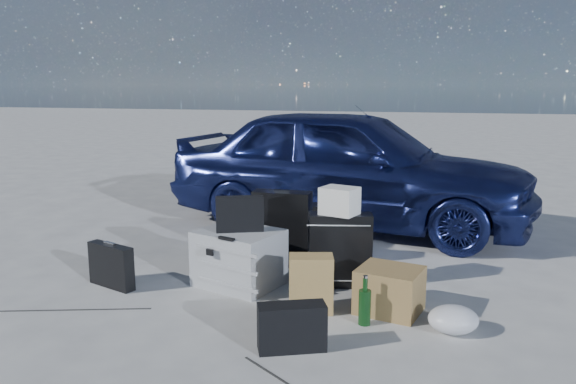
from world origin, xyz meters
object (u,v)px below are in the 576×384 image
object	(u,v)px
pelican_case	(239,258)
suitcase_right	(340,250)
briefcase	(111,266)
car	(350,166)
green_bottle	(365,301)
suitcase_left	(282,228)
cardboard_box	(390,290)
duffel_bag	(305,234)

from	to	relation	value
pelican_case	suitcase_right	xyz separation A→B (m)	(0.78, 0.19, 0.07)
briefcase	suitcase_right	xyz separation A→B (m)	(1.75, 0.51, 0.12)
car	green_bottle	size ratio (longest dim) A/B	12.21
pelican_case	suitcase_left	distance (m)	0.63
car	pelican_case	xyz separation A→B (m)	(-0.53, -2.15, -0.46)
car	pelican_case	distance (m)	2.26
car	briefcase	distance (m)	2.93
pelican_case	suitcase_left	world-z (taller)	suitcase_left
cardboard_box	green_bottle	size ratio (longest dim) A/B	1.29
cardboard_box	green_bottle	distance (m)	0.30
car	suitcase_right	world-z (taller)	car
pelican_case	duffel_bag	xyz separation A→B (m)	(0.27, 1.08, -0.07)
suitcase_right	car	bearing A→B (deg)	83.96
briefcase	pelican_case	bearing A→B (deg)	37.70
suitcase_right	green_bottle	size ratio (longest dim) A/B	1.79
suitcase_right	duffel_bag	world-z (taller)	suitcase_right
cardboard_box	green_bottle	world-z (taller)	green_bottle
suitcase_left	green_bottle	world-z (taller)	suitcase_left
pelican_case	briefcase	world-z (taller)	pelican_case
car	suitcase_left	size ratio (longest dim) A/B	6.02
briefcase	cardboard_box	world-z (taller)	briefcase
car	cardboard_box	bearing A→B (deg)	-155.90
cardboard_box	green_bottle	xyz separation A→B (m)	(-0.14, -0.26, 0.00)
car	duffel_bag	size ratio (longest dim) A/B	6.37
suitcase_left	briefcase	bearing A→B (deg)	-142.47
briefcase	duffel_bag	xyz separation A→B (m)	(1.24, 1.40, -0.02)
duffel_bag	suitcase_right	bearing A→B (deg)	-65.89
duffel_bag	car	bearing A→B (deg)	70.79
car	cardboard_box	xyz separation A→B (m)	(0.68, -2.39, -0.52)
green_bottle	briefcase	bearing A→B (deg)	174.84
car	duffel_bag	bearing A→B (deg)	174.55
suitcase_left	cardboard_box	size ratio (longest dim) A/B	1.57
duffel_bag	pelican_case	bearing A→B (deg)	-109.81
green_bottle	suitcase_left	bearing A→B (deg)	129.14
pelican_case	green_bottle	world-z (taller)	pelican_case
cardboard_box	pelican_case	bearing A→B (deg)	168.99
briefcase	green_bottle	world-z (taller)	briefcase
car	briefcase	size ratio (longest dim) A/B	9.01
suitcase_right	pelican_case	bearing A→B (deg)	-179.53
pelican_case	duffel_bag	world-z (taller)	pelican_case
duffel_bag	cardboard_box	xyz separation A→B (m)	(0.94, -1.32, 0.00)
cardboard_box	duffel_bag	bearing A→B (deg)	125.44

